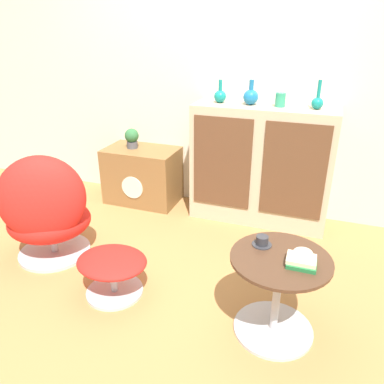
# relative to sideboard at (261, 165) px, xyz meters

# --- Properties ---
(ground_plane) EXTENTS (12.00, 12.00, 0.00)m
(ground_plane) POSITION_rel_sideboard_xyz_m (-0.41, -1.33, -0.51)
(ground_plane) COLOR #A87542
(wall_back) EXTENTS (6.40, 0.06, 2.60)m
(wall_back) POSITION_rel_sideboard_xyz_m (-0.41, 0.23, 0.79)
(wall_back) COLOR beige
(wall_back) RESTS_ON ground_plane
(sideboard) EXTENTS (1.17, 0.40, 1.02)m
(sideboard) POSITION_rel_sideboard_xyz_m (0.00, 0.00, 0.00)
(sideboard) COLOR tan
(sideboard) RESTS_ON ground_plane
(tv_console) EXTENTS (0.69, 0.44, 0.54)m
(tv_console) POSITION_rel_sideboard_xyz_m (-1.14, -0.02, -0.24)
(tv_console) COLOR brown
(tv_console) RESTS_ON ground_plane
(egg_chair) EXTENTS (0.80, 0.78, 0.84)m
(egg_chair) POSITION_rel_sideboard_xyz_m (-1.33, -1.16, -0.12)
(egg_chair) COLOR #B7B7BC
(egg_chair) RESTS_ON ground_plane
(ottoman) EXTENTS (0.46, 0.39, 0.29)m
(ottoman) POSITION_rel_sideboard_xyz_m (-0.68, -1.36, -0.30)
(ottoman) COLOR #B7B7BC
(ottoman) RESTS_ON ground_plane
(coffee_table) EXTENTS (0.54, 0.54, 0.50)m
(coffee_table) POSITION_rel_sideboard_xyz_m (0.36, -1.34, -0.23)
(coffee_table) COLOR #B7B7BC
(coffee_table) RESTS_ON ground_plane
(vase_leftmost) EXTENTS (0.10, 0.10, 0.19)m
(vase_leftmost) POSITION_rel_sideboard_xyz_m (-0.38, 0.00, 0.57)
(vase_leftmost) COLOR #147A75
(vase_leftmost) RESTS_ON sideboard
(vase_inner_left) EXTENTS (0.12, 0.12, 0.20)m
(vase_inner_left) POSITION_rel_sideboard_xyz_m (-0.12, 0.00, 0.57)
(vase_inner_left) COLOR #196699
(vase_inner_left) RESTS_ON sideboard
(vase_inner_right) EXTENTS (0.08, 0.08, 0.11)m
(vase_inner_right) POSITION_rel_sideboard_xyz_m (0.11, 0.00, 0.56)
(vase_inner_right) COLOR #2D8E6B
(vase_inner_right) RESTS_ON sideboard
(vase_rightmost) EXTENTS (0.09, 0.09, 0.22)m
(vase_rightmost) POSITION_rel_sideboard_xyz_m (0.39, 0.00, 0.57)
(vase_rightmost) COLOR #147A75
(vase_rightmost) RESTS_ON sideboard
(potted_plant) EXTENTS (0.13, 0.13, 0.19)m
(potted_plant) POSITION_rel_sideboard_xyz_m (-1.23, -0.02, 0.13)
(potted_plant) COLOR #4C4C51
(potted_plant) RESTS_ON tv_console
(teacup) EXTENTS (0.11, 0.11, 0.06)m
(teacup) POSITION_rel_sideboard_xyz_m (0.24, -1.25, 0.01)
(teacup) COLOR #2D2D33
(teacup) RESTS_ON coffee_table
(book_stack) EXTENTS (0.15, 0.12, 0.04)m
(book_stack) POSITION_rel_sideboard_xyz_m (0.46, -1.38, 0.01)
(book_stack) COLOR #237038
(book_stack) RESTS_ON coffee_table
(bowl) EXTENTS (0.10, 0.10, 0.04)m
(bowl) POSITION_rel_sideboard_xyz_m (0.46, -1.28, 0.01)
(bowl) COLOR beige
(bowl) RESTS_ON coffee_table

